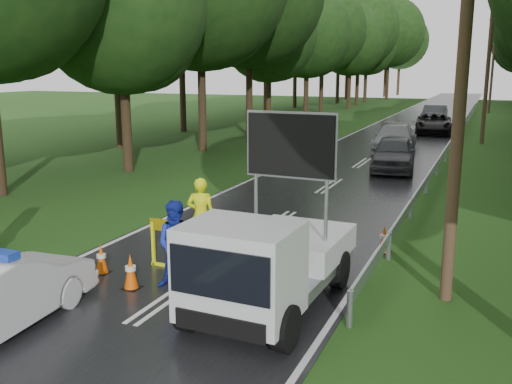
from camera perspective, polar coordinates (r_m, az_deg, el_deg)
The scene contains 18 objects.
ground at distance 12.04m, azimuth -8.37°, elevation -10.26°, with size 160.00×160.00×0.00m, color #1C4112.
road at distance 40.17m, azimuth 14.25°, elevation 5.43°, with size 7.00×140.00×0.02m, color black.
guardrail at distance 39.41m, azimuth 19.56°, elevation 5.76°, with size 0.12×60.06×0.70m.
utility_pole_near at distance 11.50m, azimuth 20.14°, elevation 13.92°, with size 1.40×0.24×10.00m.
utility_pole_mid at distance 37.49m, azimuth 22.24°, elevation 12.18°, with size 1.40×0.24×10.00m.
utility_pole_far at distance 63.48m, azimuth 22.62°, elevation 11.87°, with size 1.40×0.24×10.00m.
work_truck at distance 10.87m, azimuth 1.07°, elevation -7.00°, with size 2.23×4.72×3.71m.
barrier at distance 12.91m, azimuth -5.24°, elevation -4.47°, with size 2.82×0.09×1.17m.
officer at distance 14.34m, azimuth -5.54°, elevation -2.37°, with size 0.71×0.46×1.94m, color #E2F20D.
civilian at distance 12.19m, azimuth -7.83°, elevation -5.23°, with size 0.92×0.72×1.89m, color #18279C.
queue_car_first at distance 26.60m, azimuth 13.57°, elevation 3.78°, with size 1.86×4.63×1.58m, color #383A3F.
queue_car_second at distance 32.62m, azimuth 13.71°, elevation 5.26°, with size 2.13×5.24×1.52m, color #929599.
queue_car_third at distance 42.29m, azimuth 17.35°, elevation 6.56°, with size 2.42×5.25×1.46m, color black.
queue_car_fourth at distance 48.98m, azimuth 17.39°, elevation 7.35°, with size 1.67×4.80×1.58m, color #3E4045.
cone_center at distance 12.42m, azimuth -12.42°, elevation -7.83°, with size 0.37×0.37×0.78m.
cone_far at distance 14.28m, azimuth 3.58°, elevation -4.82°, with size 0.38×0.38×0.81m.
cone_left_mid at distance 13.48m, azimuth -15.20°, elevation -6.51°, with size 0.33×0.33×0.71m.
cone_right at distance 14.80m, azimuth 12.69°, elevation -4.65°, with size 0.34×0.34×0.73m.
Camera 1 is at (5.83, -9.48, 4.61)m, focal length 40.00 mm.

